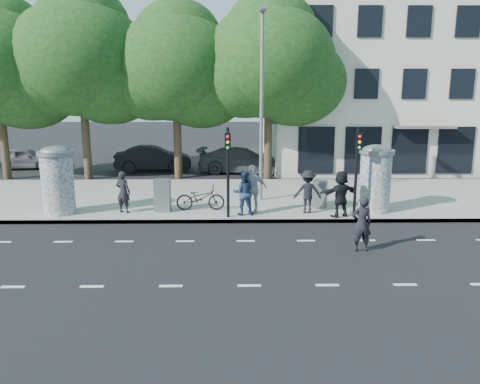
{
  "coord_description": "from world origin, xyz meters",
  "views": [
    {
      "loc": [
        -0.39,
        -13.33,
        4.9
      ],
      "look_at": [
        -0.16,
        3.5,
        1.2
      ],
      "focal_mm": 35.0,
      "sensor_mm": 36.0,
      "label": 1
    }
  ],
  "objects_px": {
    "ad_column_right": "(375,177)",
    "car_mid": "(153,158)",
    "ped_b": "(123,192)",
    "man_road": "(362,224)",
    "traffic_pole_near": "(228,163)",
    "traffic_pole_far": "(357,163)",
    "cabinet_left": "(163,195)",
    "car_left": "(24,158)",
    "ped_c": "(243,193)",
    "street_lamp": "(262,92)",
    "ped_f": "(341,194)",
    "bicycle": "(200,198)",
    "car_right": "(242,160)",
    "ped_e": "(253,189)",
    "ad_column_left": "(57,178)",
    "cabinet_right": "(320,194)",
    "ped_d": "(308,192)"
  },
  "relations": [
    {
      "from": "street_lamp",
      "to": "car_left",
      "type": "xyz_separation_m",
      "value": [
        -14.35,
        9.35,
        -4.12
      ]
    },
    {
      "from": "ped_c",
      "to": "car_right",
      "type": "relative_size",
      "value": 0.33
    },
    {
      "from": "traffic_pole_near",
      "to": "man_road",
      "type": "bearing_deg",
      "value": -39.29
    },
    {
      "from": "traffic_pole_far",
      "to": "street_lamp",
      "type": "distance_m",
      "value": 5.12
    },
    {
      "from": "ad_column_right",
      "to": "ped_f",
      "type": "distance_m",
      "value": 1.83
    },
    {
      "from": "ped_b",
      "to": "man_road",
      "type": "relative_size",
      "value": 0.96
    },
    {
      "from": "ad_column_right",
      "to": "ped_b",
      "type": "relative_size",
      "value": 1.6
    },
    {
      "from": "ad_column_right",
      "to": "ped_c",
      "type": "relative_size",
      "value": 1.53
    },
    {
      "from": "street_lamp",
      "to": "car_right",
      "type": "relative_size",
      "value": 1.53
    },
    {
      "from": "traffic_pole_near",
      "to": "traffic_pole_far",
      "type": "bearing_deg",
      "value": 0.0
    },
    {
      "from": "man_road",
      "to": "car_left",
      "type": "height_order",
      "value": "man_road"
    },
    {
      "from": "traffic_pole_near",
      "to": "traffic_pole_far",
      "type": "distance_m",
      "value": 4.8
    },
    {
      "from": "ad_column_right",
      "to": "car_mid",
      "type": "xyz_separation_m",
      "value": [
        -10.54,
        10.55,
        -0.78
      ]
    },
    {
      "from": "ped_e",
      "to": "cabinet_left",
      "type": "distance_m",
      "value": 3.61
    },
    {
      "from": "street_lamp",
      "to": "bicycle",
      "type": "height_order",
      "value": "street_lamp"
    },
    {
      "from": "car_left",
      "to": "car_mid",
      "type": "distance_m",
      "value": 8.24
    },
    {
      "from": "car_left",
      "to": "traffic_pole_near",
      "type": "bearing_deg",
      "value": -139.19
    },
    {
      "from": "traffic_pole_far",
      "to": "car_mid",
      "type": "bearing_deg",
      "value": 129.81
    },
    {
      "from": "ad_column_left",
      "to": "car_left",
      "type": "bearing_deg",
      "value": 118.95
    },
    {
      "from": "cabinet_right",
      "to": "street_lamp",
      "type": "bearing_deg",
      "value": 172.71
    },
    {
      "from": "ped_d",
      "to": "ped_f",
      "type": "xyz_separation_m",
      "value": [
        1.16,
        -0.61,
        0.04
      ]
    },
    {
      "from": "street_lamp",
      "to": "ped_c",
      "type": "distance_m",
      "value": 4.56
    },
    {
      "from": "street_lamp",
      "to": "ped_b",
      "type": "bearing_deg",
      "value": -159.68
    },
    {
      "from": "ad_column_right",
      "to": "cabinet_left",
      "type": "distance_m",
      "value": 8.45
    },
    {
      "from": "ped_d",
      "to": "car_mid",
      "type": "distance_m",
      "value": 13.34
    },
    {
      "from": "ped_b",
      "to": "man_road",
      "type": "bearing_deg",
      "value": 172.98
    },
    {
      "from": "traffic_pole_near",
      "to": "street_lamp",
      "type": "xyz_separation_m",
      "value": [
        1.4,
        2.84,
        2.56
      ]
    },
    {
      "from": "traffic_pole_far",
      "to": "cabinet_left",
      "type": "bearing_deg",
      "value": 172.49
    },
    {
      "from": "ad_column_right",
      "to": "man_road",
      "type": "relative_size",
      "value": 1.53
    },
    {
      "from": "ped_f",
      "to": "car_right",
      "type": "xyz_separation_m",
      "value": [
        -3.55,
        10.55,
        -0.28
      ]
    },
    {
      "from": "bicycle",
      "to": "car_right",
      "type": "bearing_deg",
      "value": -12.56
    },
    {
      "from": "ad_column_left",
      "to": "cabinet_left",
      "type": "relative_size",
      "value": 2.06
    },
    {
      "from": "traffic_pole_near",
      "to": "car_right",
      "type": "distance_m",
      "value": 10.73
    },
    {
      "from": "ped_b",
      "to": "ped_f",
      "type": "height_order",
      "value": "ped_f"
    },
    {
      "from": "traffic_pole_far",
      "to": "car_left",
      "type": "xyz_separation_m",
      "value": [
        -17.75,
        12.19,
        -1.56
      ]
    },
    {
      "from": "ped_c",
      "to": "ped_b",
      "type": "bearing_deg",
      "value": -5.47
    },
    {
      "from": "ad_column_left",
      "to": "street_lamp",
      "type": "xyz_separation_m",
      "value": [
        8.0,
        2.13,
        3.26
      ]
    },
    {
      "from": "cabinet_left",
      "to": "car_left",
      "type": "height_order",
      "value": "cabinet_left"
    },
    {
      "from": "street_lamp",
      "to": "car_right",
      "type": "bearing_deg",
      "value": 95.08
    },
    {
      "from": "car_left",
      "to": "car_right",
      "type": "relative_size",
      "value": 0.76
    },
    {
      "from": "ped_c",
      "to": "man_road",
      "type": "xyz_separation_m",
      "value": [
        3.55,
        -3.8,
        -0.15
      ]
    },
    {
      "from": "man_road",
      "to": "car_right",
      "type": "xyz_separation_m",
      "value": [
        -3.43,
        13.99,
        -0.11
      ]
    },
    {
      "from": "cabinet_left",
      "to": "cabinet_right",
      "type": "relative_size",
      "value": 1.14
    },
    {
      "from": "ped_c",
      "to": "street_lamp",
      "type": "bearing_deg",
      "value": -109.39
    },
    {
      "from": "ped_e",
      "to": "car_right",
      "type": "bearing_deg",
      "value": -104.91
    },
    {
      "from": "ped_f",
      "to": "bicycle",
      "type": "height_order",
      "value": "ped_f"
    },
    {
      "from": "ad_column_right",
      "to": "traffic_pole_near",
      "type": "relative_size",
      "value": 0.78
    },
    {
      "from": "ad_column_right",
      "to": "man_road",
      "type": "xyz_separation_m",
      "value": [
        -1.66,
        -4.29,
        -0.67
      ]
    },
    {
      "from": "man_road",
      "to": "car_left",
      "type": "distance_m",
      "value": 23.12
    },
    {
      "from": "bicycle",
      "to": "car_mid",
      "type": "relative_size",
      "value": 0.42
    }
  ]
}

